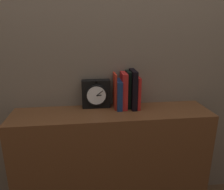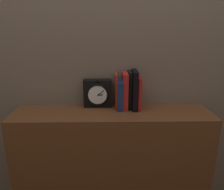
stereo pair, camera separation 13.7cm
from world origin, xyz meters
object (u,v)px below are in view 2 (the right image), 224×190
at_px(book_slot0_red, 116,91).
at_px(book_slot4_black, 134,90).
at_px(book_slot3_black, 129,90).
at_px(clock, 98,93).
at_px(book_slot5_red, 139,93).
at_px(book_slot2_red, 125,91).
at_px(book_slot1_navy, 120,95).

distance_m(book_slot0_red, book_slot4_black, 0.12).
bearing_deg(book_slot3_black, clock, 175.01).
distance_m(clock, book_slot0_red, 0.13).
relative_size(clock, book_slot3_black, 0.79).
relative_size(book_slot4_black, book_slot5_red, 1.20).
bearing_deg(book_slot2_red, book_slot4_black, -6.57).
xyz_separation_m(book_slot1_navy, book_slot5_red, (0.13, 0.00, 0.01)).
distance_m(book_slot2_red, book_slot4_black, 0.06).
xyz_separation_m(book_slot0_red, book_slot2_red, (0.06, -0.01, 0.00)).
bearing_deg(book_slot0_red, book_slot1_navy, -27.91).
bearing_deg(book_slot5_red, book_slot1_navy, -179.31).
relative_size(clock, book_slot4_black, 0.76).
height_order(book_slot0_red, book_slot5_red, book_slot0_red).
xyz_separation_m(book_slot0_red, book_slot3_black, (0.09, 0.00, 0.01)).
bearing_deg(book_slot4_black, book_slot3_black, 148.97).
relative_size(book_slot1_navy, book_slot3_black, 0.78).
relative_size(clock, book_slot1_navy, 1.02).
distance_m(book_slot0_red, book_slot3_black, 0.09).
relative_size(clock, book_slot2_red, 0.82).
bearing_deg(book_slot4_black, book_slot2_red, 173.43).
xyz_separation_m(book_slot3_black, book_slot5_red, (0.06, -0.01, -0.02)).
relative_size(book_slot2_red, book_slot4_black, 0.93).
relative_size(clock, book_slot0_red, 0.83).
distance_m(book_slot2_red, book_slot5_red, 0.09).
height_order(book_slot1_navy, book_slot2_red, book_slot2_red).
bearing_deg(clock, book_slot0_red, -10.01).
bearing_deg(book_slot0_red, book_slot2_red, -7.92).
bearing_deg(book_slot0_red, book_slot3_black, 2.07).
distance_m(book_slot1_navy, book_slot3_black, 0.07).
bearing_deg(book_slot4_black, book_slot5_red, 8.06).
height_order(clock, book_slot1_navy, clock).
height_order(book_slot2_red, book_slot4_black, book_slot4_black).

